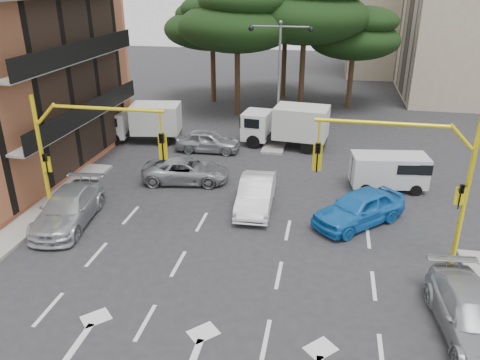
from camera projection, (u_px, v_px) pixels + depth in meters
The scene contains 19 objects.
ground at pixel (228, 269), 18.15m from camera, with size 120.00×120.00×0.00m, color #28282B.
median_strip at pixel (277, 139), 32.52m from camera, with size 1.40×6.00×0.15m, color gray.
pine_left_near at pixel (238, 17), 35.57m from camera, with size 9.15×9.15×10.23m.
pine_center at pixel (306, 7), 36.22m from camera, with size 9.98×9.98×11.16m.
pine_left_far at pixel (213, 22), 39.97m from camera, with size 8.32×8.32×9.30m.
pine_right at pixel (355, 33), 38.15m from camera, with size 7.49×7.49×8.37m.
pine_back at pixel (286, 12), 41.34m from camera, with size 9.15×9.15×10.23m.
signal_mast_right at pixel (418, 170), 17.20m from camera, with size 5.79×0.37×6.00m.
signal_mast_left at pixel (78, 147), 19.58m from camera, with size 5.79×0.37×6.00m.
street_lamp_center at pixel (279, 61), 30.39m from camera, with size 4.16×0.36×7.77m.
car_white_hatch at pixel (256, 194), 22.70m from camera, with size 1.58×4.54×1.49m, color white.
car_blue_compact at pixel (359, 208), 21.21m from camera, with size 1.88×4.68×1.59m, color blue.
car_silver_wagon at pixel (68, 208), 21.28m from camera, with size 2.09×5.15×1.50m, color #A9ADB1.
car_silver_cross_a at pixel (186, 171), 25.68m from camera, with size 2.17×4.70×1.31m, color #93959A.
car_silver_cross_b at pixel (208, 141), 30.15m from camera, with size 1.66×4.13×1.41m, color #9EA0A6.
car_silver_parked at pixel (473, 316), 14.55m from camera, with size 2.01×4.94×1.43m, color #979A9F.
van_white at pixel (388, 172), 24.70m from camera, with size 1.75×3.87×1.93m, color silver, non-canonical shape.
box_truck_a at pixel (143, 123), 31.81m from camera, with size 2.22×5.29×2.60m, color white, non-canonical shape.
box_truck_b at pixel (286, 126), 30.80m from camera, with size 2.37×5.64×2.78m, color white, non-canonical shape.
Camera 1 is at (3.38, -14.89, 10.42)m, focal length 35.00 mm.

